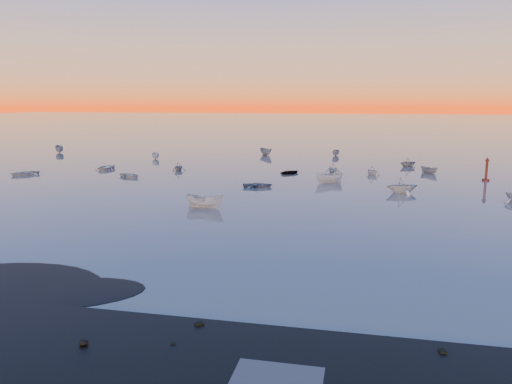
# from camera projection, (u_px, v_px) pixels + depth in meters

# --- Properties ---
(ground) EXTENTS (600.00, 600.00, 0.00)m
(ground) POSITION_uv_depth(u_px,v_px,m) (322.00, 146.00, 126.10)
(ground) COLOR slate
(ground) RESTS_ON ground
(mud_lobes) EXTENTS (140.00, 6.00, 0.07)m
(mud_lobes) POSITION_uv_depth(u_px,v_px,m) (180.00, 302.00, 29.02)
(mud_lobes) COLOR black
(mud_lobes) RESTS_ON ground
(moored_fleet) EXTENTS (124.00, 58.00, 1.20)m
(moored_fleet) POSITION_uv_depth(u_px,v_px,m) (299.00, 172.00, 80.93)
(moored_fleet) COLOR white
(moored_fleet) RESTS_ON ground
(boat_near_left) EXTENTS (3.17, 4.18, 0.97)m
(boat_near_left) POSITION_uv_depth(u_px,v_px,m) (130.00, 177.00, 75.78)
(boat_near_left) COLOR white
(boat_near_left) RESTS_ON ground
(boat_near_center) EXTENTS (2.02, 4.39, 1.49)m
(boat_near_center) POSITION_uv_depth(u_px,v_px,m) (205.00, 207.00, 54.42)
(boat_near_center) COLOR white
(boat_near_center) RESTS_ON ground
(channel_marker) EXTENTS (1.00, 1.00, 3.56)m
(channel_marker) POSITION_uv_depth(u_px,v_px,m) (486.00, 171.00, 72.06)
(channel_marker) COLOR #4D1910
(channel_marker) RESTS_ON ground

